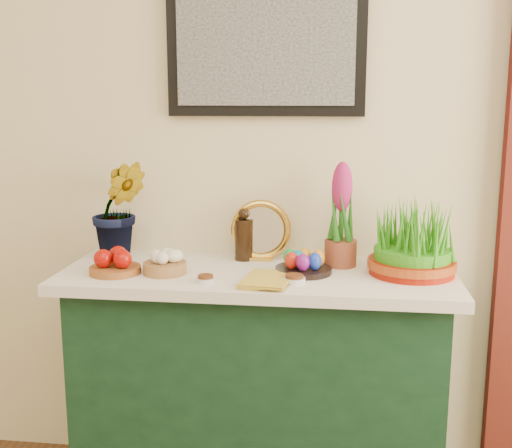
{
  "coord_description": "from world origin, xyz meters",
  "views": [
    {
      "loc": [
        0.21,
        -0.2,
        1.5
      ],
      "look_at": [
        -0.07,
        1.95,
        1.07
      ],
      "focal_mm": 45.0,
      "sensor_mm": 36.0,
      "label": 1
    }
  ],
  "objects": [
    {
      "name": "sideboard",
      "position": [
        -0.07,
        2.0,
        0.42
      ],
      "size": [
        1.3,
        0.45,
        0.85
      ],
      "primitive_type": "cube",
      "color": "#163C21",
      "rests_on": "ground"
    },
    {
      "name": "tablecloth",
      "position": [
        -0.07,
        2.0,
        0.87
      ],
      "size": [
        1.4,
        0.55,
        0.04
      ],
      "primitive_type": "cube",
      "color": "white",
      "rests_on": "sideboard"
    },
    {
      "name": "hyacinth_green",
      "position": [
        -0.62,
        2.13,
        1.14
      ],
      "size": [
        0.31,
        0.29,
        0.5
      ],
      "primitive_type": "imported",
      "rotation": [
        0.0,
        0.0,
        0.36
      ],
      "color": "#236819",
      "rests_on": "tablecloth"
    },
    {
      "name": "apple_bowl",
      "position": [
        -0.56,
        1.9,
        0.93
      ],
      "size": [
        0.2,
        0.2,
        0.09
      ],
      "color": "brown",
      "rests_on": "tablecloth"
    },
    {
      "name": "garlic_basket",
      "position": [
        -0.39,
        1.92,
        0.93
      ],
      "size": [
        0.16,
        0.16,
        0.09
      ],
      "color": "#A37942",
      "rests_on": "tablecloth"
    },
    {
      "name": "vinegar_cruet",
      "position": [
        -0.14,
        2.15,
        0.98
      ],
      "size": [
        0.07,
        0.07,
        0.2
      ],
      "color": "black",
      "rests_on": "tablecloth"
    },
    {
      "name": "mirror",
      "position": [
        -0.08,
        2.17,
        1.0
      ],
      "size": [
        0.23,
        0.07,
        0.23
      ],
      "color": "gold",
      "rests_on": "tablecloth"
    },
    {
      "name": "book",
      "position": [
        -0.09,
        1.86,
        0.9
      ],
      "size": [
        0.17,
        0.22,
        0.03
      ],
      "primitive_type": "imported",
      "rotation": [
        0.0,
        0.0,
        -0.13
      ],
      "color": "gold",
      "rests_on": "tablecloth"
    },
    {
      "name": "spice_dish_left",
      "position": [
        -0.22,
        1.83,
        0.9
      ],
      "size": [
        0.06,
        0.06,
        0.03
      ],
      "color": "silver",
      "rests_on": "tablecloth"
    },
    {
      "name": "spice_dish_right",
      "position": [
        0.07,
        1.86,
        0.9
      ],
      "size": [
        0.08,
        0.08,
        0.03
      ],
      "color": "silver",
      "rests_on": "tablecloth"
    },
    {
      "name": "egg_plate",
      "position": [
        0.1,
        1.99,
        0.92
      ],
      "size": [
        0.22,
        0.22,
        0.08
      ],
      "color": "black",
      "rests_on": "tablecloth"
    },
    {
      "name": "hyacinth_pink",
      "position": [
        0.23,
        2.11,
        1.06
      ],
      "size": [
        0.12,
        0.12,
        0.38
      ],
      "color": "brown",
      "rests_on": "tablecloth"
    },
    {
      "name": "wheatgrass_sabzeh",
      "position": [
        0.47,
        2.03,
        1.0
      ],
      "size": [
        0.31,
        0.31,
        0.25
      ],
      "color": "#911404",
      "rests_on": "tablecloth"
    }
  ]
}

